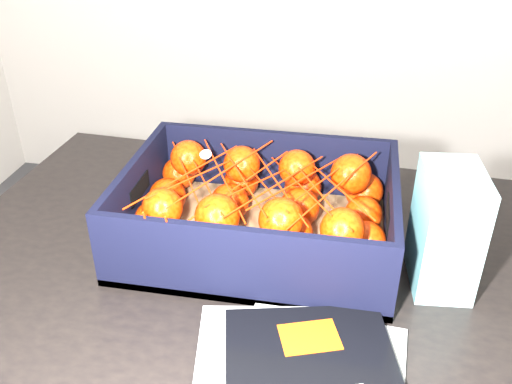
# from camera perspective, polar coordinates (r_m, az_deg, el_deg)

# --- Properties ---
(table) EXTENTS (1.24, 0.86, 0.75)m
(table) POSITION_cam_1_polar(r_m,az_deg,el_deg) (0.93, 4.77, -13.58)
(table) COLOR black
(table) RESTS_ON ground
(produce_crate) EXTENTS (0.43, 0.32, 0.13)m
(produce_crate) POSITION_cam_1_polar(r_m,az_deg,el_deg) (0.92, 0.34, -2.86)
(produce_crate) COLOR olive
(produce_crate) RESTS_ON table
(clementine_heap) EXTENTS (0.41, 0.30, 0.12)m
(clementine_heap) POSITION_cam_1_polar(r_m,az_deg,el_deg) (0.91, 0.51, -1.65)
(clementine_heap) COLOR red
(clementine_heap) RESTS_ON produce_crate
(mesh_net) EXTENTS (0.36, 0.29, 0.09)m
(mesh_net) POSITION_cam_1_polar(r_m,az_deg,el_deg) (0.88, -0.10, 0.92)
(mesh_net) COLOR red
(mesh_net) RESTS_ON clementine_heap
(retail_carton) EXTENTS (0.09, 0.13, 0.18)m
(retail_carton) POSITION_cam_1_polar(r_m,az_deg,el_deg) (0.85, 18.64, -3.59)
(retail_carton) COLOR white
(retail_carton) RESTS_ON table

